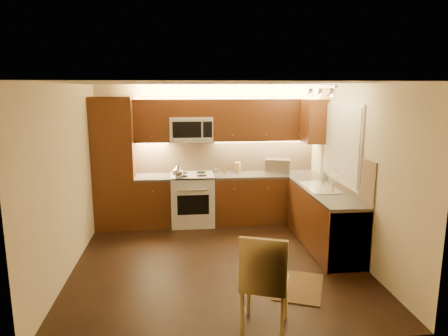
{
  "coord_description": "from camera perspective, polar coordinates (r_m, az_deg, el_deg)",
  "views": [
    {
      "loc": [
        -0.51,
        -5.41,
        2.44
      ],
      "look_at": [
        0.15,
        0.55,
        1.25
      ],
      "focal_mm": 32.38,
      "sensor_mm": 36.0,
      "label": 1
    }
  ],
  "objects": [
    {
      "name": "wall_left",
      "position": [
        5.74,
        -21.23,
        -1.52
      ],
      "size": [
        0.01,
        4.0,
        2.5
      ],
      "primitive_type": "cube",
      "color": "beige",
      "rests_on": "ground"
    },
    {
      "name": "upper_cab_back_right",
      "position": [
        7.42,
        5.8,
        6.8
      ],
      "size": [
        1.92,
        0.35,
        0.75
      ],
      "primitive_type": "cube",
      "color": "#4E2610",
      "rests_on": "wall_back"
    },
    {
      "name": "window_frame",
      "position": [
        6.52,
        16.28,
        3.37
      ],
      "size": [
        0.03,
        1.44,
        1.24
      ],
      "primitive_type": "cube",
      "color": "silver",
      "rests_on": "wall_right"
    },
    {
      "name": "base_cab_back_left",
      "position": [
        7.4,
        -9.83,
        -4.7
      ],
      "size": [
        0.62,
        0.6,
        0.86
      ],
      "primitive_type": "cube",
      "color": "#4E2610",
      "rests_on": "floor"
    },
    {
      "name": "microwave",
      "position": [
        7.26,
        -4.65,
        5.49
      ],
      "size": [
        0.76,
        0.38,
        0.44
      ],
      "primitive_type": null,
      "color": "silver",
      "rests_on": "wall_back"
    },
    {
      "name": "window_blinds",
      "position": [
        6.51,
        16.12,
        3.37
      ],
      "size": [
        0.02,
        1.36,
        1.16
      ],
      "primitive_type": "cube",
      "color": "silver",
      "rests_on": "wall_right"
    },
    {
      "name": "dishwasher",
      "position": [
        5.92,
        16.24,
        -9.09
      ],
      "size": [
        0.58,
        0.6,
        0.84
      ],
      "primitive_type": "cube",
      "color": "silver",
      "rests_on": "floor"
    },
    {
      "name": "stove",
      "position": [
        7.36,
        -4.46,
        -4.42
      ],
      "size": [
        0.76,
        0.65,
        0.92
      ],
      "primitive_type": null,
      "color": "silver",
      "rests_on": "floor"
    },
    {
      "name": "backsplash_right",
      "position": [
        6.45,
        16.64,
        -0.34
      ],
      "size": [
        0.02,
        2.0,
        0.6
      ],
      "primitive_type": "cube",
      "color": "tan",
      "rests_on": "wall_right"
    },
    {
      "name": "pantry",
      "position": [
        7.32,
        -15.18,
        0.67
      ],
      "size": [
        0.7,
        0.6,
        2.3
      ],
      "primitive_type": "cube",
      "color": "#4E2610",
      "rests_on": "floor"
    },
    {
      "name": "upper_cab_right_corner",
      "position": [
        7.22,
        12.65,
        6.46
      ],
      "size": [
        0.35,
        0.5,
        0.75
      ],
      "primitive_type": "cube",
      "color": "#4E2610",
      "rests_on": "wall_right"
    },
    {
      "name": "spice_jar_a",
      "position": [
        7.46,
        -0.75,
        -0.31
      ],
      "size": [
        0.05,
        0.05,
        0.1
      ],
      "primitive_type": "cylinder",
      "rotation": [
        0.0,
        0.0,
        -0.25
      ],
      "color": "silver",
      "rests_on": "counter_back_right"
    },
    {
      "name": "spice_jar_b",
      "position": [
        7.58,
        2.15,
        -0.18
      ],
      "size": [
        0.06,
        0.06,
        0.09
      ],
      "primitive_type": "cylinder",
      "rotation": [
        0.0,
        0.0,
        -0.28
      ],
      "color": "olive",
      "rests_on": "counter_back_right"
    },
    {
      "name": "base_cab_back_right",
      "position": [
        7.55,
        5.78,
        -4.28
      ],
      "size": [
        1.92,
        0.6,
        0.86
      ],
      "primitive_type": "cube",
      "color": "#4E2610",
      "rests_on": "floor"
    },
    {
      "name": "wall_right",
      "position": [
        6.08,
        18.2,
        -0.63
      ],
      "size": [
        0.01,
        4.0,
        2.5
      ],
      "primitive_type": "cube",
      "color": "beige",
      "rests_on": "ground"
    },
    {
      "name": "floor",
      "position": [
        5.96,
        -0.87,
        -12.96
      ],
      "size": [
        4.0,
        4.0,
        0.01
      ],
      "primitive_type": "cube",
      "color": "black",
      "rests_on": "ground"
    },
    {
      "name": "counter_back_right",
      "position": [
        7.44,
        5.85,
        -0.94
      ],
      "size": [
        1.92,
        0.6,
        0.04
      ],
      "primitive_type": "cube",
      "color": "#373432",
      "rests_on": "base_cab_back_right"
    },
    {
      "name": "spice_jar_c",
      "position": [
        7.48,
        -1.21,
        -0.31
      ],
      "size": [
        0.05,
        0.05,
        0.09
      ],
      "primitive_type": "cylinder",
      "rotation": [
        0.0,
        0.0,
        0.3
      ],
      "color": "silver",
      "rests_on": "counter_back_right"
    },
    {
      "name": "upper_cab_back_left",
      "position": [
        7.27,
        -10.15,
        6.59
      ],
      "size": [
        0.62,
        0.35,
        0.75
      ],
      "primitive_type": "cube",
      "color": "#4E2610",
      "rests_on": "wall_back"
    },
    {
      "name": "knife_block",
      "position": [
        7.46,
        1.91,
        0.07
      ],
      "size": [
        0.14,
        0.17,
        0.2
      ],
      "primitive_type": "cube",
      "rotation": [
        0.0,
        0.0,
        -0.38
      ],
      "color": "#9E7B47",
      "rests_on": "counter_back_right"
    },
    {
      "name": "rug",
      "position": [
        5.32,
        10.53,
        -16.17
      ],
      "size": [
        0.84,
        0.99,
        0.01
      ],
      "primitive_type": "cube",
      "rotation": [
        0.0,
        0.0,
        -0.39
      ],
      "color": "black",
      "rests_on": "floor"
    },
    {
      "name": "wall_front",
      "position": [
        3.65,
        2.09,
        -7.81
      ],
      "size": [
        4.0,
        0.01,
        2.5
      ],
      "primitive_type": "cube",
      "color": "beige",
      "rests_on": "ground"
    },
    {
      "name": "soap_bottle",
      "position": [
        7.13,
        13.94,
        -0.91
      ],
      "size": [
        0.09,
        0.09,
        0.17
      ],
      "primitive_type": "imported",
      "rotation": [
        0.0,
        0.0,
        -0.21
      ],
      "color": "#B5B5B9",
      "rests_on": "counter_right"
    },
    {
      "name": "ceiling",
      "position": [
        5.43,
        -0.95,
        11.86
      ],
      "size": [
        4.0,
        4.0,
        0.01
      ],
      "primitive_type": "cube",
      "color": "beige",
      "rests_on": "ground"
    },
    {
      "name": "base_cab_right",
      "position": [
        6.53,
        13.9,
        -7.04
      ],
      "size": [
        0.6,
        2.0,
        0.86
      ],
      "primitive_type": "cube",
      "color": "#4E2610",
      "rests_on": "floor"
    },
    {
      "name": "counter_back_left",
      "position": [
        7.29,
        -9.95,
        -1.3
      ],
      "size": [
        0.62,
        0.6,
        0.04
      ],
      "primitive_type": "cube",
      "color": "#373432",
      "rests_on": "base_cab_back_left"
    },
    {
      "name": "wall_back",
      "position": [
        7.52,
        -2.35,
        2.11
      ],
      "size": [
        4.0,
        0.01,
        2.5
      ],
      "primitive_type": "cube",
      "color": "beige",
      "rests_on": "ground"
    },
    {
      "name": "kettle",
      "position": [
        7.0,
        -6.51,
        -0.4
      ],
      "size": [
        0.24,
        0.24,
        0.24
      ],
      "primitive_type": null,
      "rotation": [
        0.0,
        0.0,
        0.17
      ],
      "color": "silver",
      "rests_on": "stove"
    },
    {
      "name": "upper_cab_bridge",
      "position": [
        7.25,
        -4.7,
        8.45
      ],
      "size": [
        0.76,
        0.35,
        0.31
      ],
      "primitive_type": "cube",
      "color": "#4E2610",
      "rests_on": "wall_back"
    },
    {
      "name": "spice_jar_d",
      "position": [
        7.41,
        0.03,
        -0.36
      ],
      "size": [
        0.05,
        0.05,
        0.1
      ],
      "primitive_type": "cylinder",
      "rotation": [
        0.0,
        0.0,
        0.11
      ],
      "color": "#A06430",
      "rests_on": "counter_back_right"
    },
    {
      "name": "counter_right",
      "position": [
        6.41,
        14.08,
        -3.21
      ],
      "size": [
        0.6,
        2.0,
        0.04
      ],
      "primitive_type": "cube",
      "color": "#373432",
      "rests_on": "base_cab_right"
    },
    {
      "name": "faucet",
      "position": [
        6.57,
        15.18,
        -1.39
      ],
      "size": [
        0.2,
        0.04,
        0.3
      ],
      "primitive_type": null,
      "color": "silver",
      "rests_on": "counter_right"
    },
    {
      "name": "track_light_bar",
      "position": [
        6.16,
        13.46,
        11.11
      ],
      "size": [
        0.04,
        1.2,
        0.03
      ],
      "primitive_type": "cube",
      "color": "silver",
      "rests_on": "ceiling"
    },
    {
      "name": "backsplash_back",
      "position": [
        7.55,
        0.3,
        1.77
      ],
      "size": [
        3.3,
        0.02,
        0.6
      ],
      "primitive_type": "cube",
      "color": "tan",
      "rests_on": "wall_back"
    },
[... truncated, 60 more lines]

